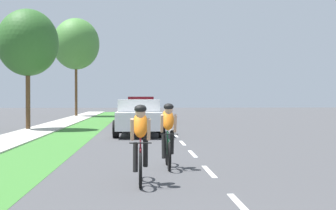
% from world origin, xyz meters
% --- Properties ---
extents(ground_plane, '(120.00, 120.00, 0.00)m').
position_xyz_m(ground_plane, '(0.00, 20.00, 0.00)').
color(ground_plane, '#424244').
extents(grass_verge, '(2.23, 70.00, 0.01)m').
position_xyz_m(grass_verge, '(-4.74, 20.00, 0.00)').
color(grass_verge, '#38722D').
rests_on(grass_verge, ground_plane).
extents(sidewalk_concrete, '(1.99, 70.00, 0.10)m').
position_xyz_m(sidewalk_concrete, '(-6.84, 20.00, 0.00)').
color(sidewalk_concrete, '#B2ADA3').
rests_on(sidewalk_concrete, ground_plane).
extents(lane_markings_center, '(0.12, 54.30, 0.01)m').
position_xyz_m(lane_markings_center, '(0.00, 24.00, 0.00)').
color(lane_markings_center, white).
rests_on(lane_markings_center, ground_plane).
extents(cyclist_lead, '(0.42, 1.72, 1.58)m').
position_xyz_m(cyclist_lead, '(-1.59, 6.73, 0.81)').
color(cyclist_lead, black).
rests_on(cyclist_lead, ground_plane).
extents(cyclist_trailing, '(0.42, 1.72, 1.58)m').
position_xyz_m(cyclist_trailing, '(-0.92, 8.85, 0.81)').
color(cyclist_trailing, black).
rests_on(cyclist_trailing, ground_plane).
extents(pickup_white, '(2.22, 5.10, 1.64)m').
position_xyz_m(pickup_white, '(-1.65, 19.09, 0.83)').
color(pickup_white, silver).
rests_on(pickup_white, ground_plane).
extents(suv_maroon, '(2.15, 4.70, 1.79)m').
position_xyz_m(suv_maroon, '(-1.56, 30.39, 0.95)').
color(suv_maroon, maroon).
rests_on(suv_maroon, ground_plane).
extents(street_tree_near, '(3.24, 3.24, 6.45)m').
position_xyz_m(street_tree_near, '(-7.59, 23.16, 4.65)').
color(street_tree_near, brown).
rests_on(street_tree_near, ground_plane).
extents(street_tree_far, '(4.30, 4.30, 9.06)m').
position_xyz_m(street_tree_far, '(-7.52, 41.89, 6.68)').
color(street_tree_far, brown).
rests_on(street_tree_far, ground_plane).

